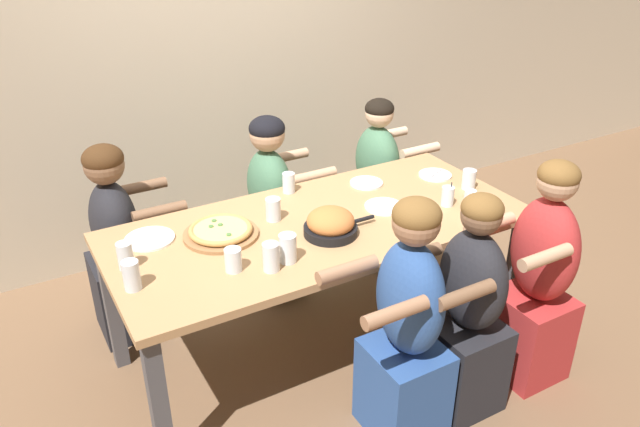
# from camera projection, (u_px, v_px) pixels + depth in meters

# --- Properties ---
(ground_plane) EXTENTS (18.00, 18.00, 0.00)m
(ground_plane) POSITION_uv_depth(u_px,v_px,m) (320.00, 346.00, 3.45)
(ground_plane) COLOR brown
(ground_plane) RESTS_ON ground
(restaurant_back_panel) EXTENTS (10.00, 0.06, 3.20)m
(restaurant_back_panel) POSITION_uv_depth(u_px,v_px,m) (202.00, 7.00, 3.84)
(restaurant_back_panel) COLOR beige
(restaurant_back_panel) RESTS_ON ground
(dining_table) EXTENTS (2.09, 0.93, 0.78)m
(dining_table) POSITION_uv_depth(u_px,v_px,m) (320.00, 237.00, 3.13)
(dining_table) COLOR tan
(dining_table) RESTS_ON ground
(pizza_board_main) EXTENTS (0.36, 0.36, 0.05)m
(pizza_board_main) POSITION_uv_depth(u_px,v_px,m) (221.00, 231.00, 2.96)
(pizza_board_main) COLOR #996B42
(pizza_board_main) RESTS_ON dining_table
(skillet_bowl) EXTENTS (0.38, 0.26, 0.13)m
(skillet_bowl) POSITION_uv_depth(u_px,v_px,m) (331.00, 224.00, 2.96)
(skillet_bowl) COLOR black
(skillet_bowl) RESTS_ON dining_table
(empty_plate_a) EXTENTS (0.18, 0.18, 0.02)m
(empty_plate_a) POSITION_uv_depth(u_px,v_px,m) (366.00, 183.00, 3.49)
(empty_plate_a) COLOR white
(empty_plate_a) RESTS_ON dining_table
(empty_plate_b) EXTENTS (0.23, 0.23, 0.02)m
(empty_plate_b) POSITION_uv_depth(u_px,v_px,m) (150.00, 239.00, 2.93)
(empty_plate_b) COLOR white
(empty_plate_b) RESTS_ON dining_table
(empty_plate_c) EXTENTS (0.20, 0.20, 0.02)m
(empty_plate_c) POSITION_uv_depth(u_px,v_px,m) (384.00, 207.00, 3.23)
(empty_plate_c) COLOR white
(empty_plate_c) RESTS_ON dining_table
(empty_plate_d) EXTENTS (0.19, 0.19, 0.02)m
(empty_plate_d) POSITION_uv_depth(u_px,v_px,m) (435.00, 175.00, 3.59)
(empty_plate_d) COLOR white
(empty_plate_d) RESTS_ON dining_table
(cocktail_glass_blue) EXTENTS (0.07, 0.07, 0.13)m
(cocktail_glass_blue) POSITION_uv_depth(u_px,v_px,m) (448.00, 197.00, 3.24)
(cocktail_glass_blue) COLOR silver
(cocktail_glass_blue) RESTS_ON dining_table
(drinking_glass_a) EXTENTS (0.07, 0.07, 0.13)m
(drinking_glass_a) POSITION_uv_depth(u_px,v_px,m) (271.00, 259.00, 2.68)
(drinking_glass_a) COLOR silver
(drinking_glass_a) RESTS_ON dining_table
(drinking_glass_b) EXTENTS (0.06, 0.06, 0.12)m
(drinking_glass_b) POSITION_uv_depth(u_px,v_px,m) (469.00, 203.00, 3.17)
(drinking_glass_b) COLOR silver
(drinking_glass_b) RESTS_ON dining_table
(drinking_glass_c) EXTENTS (0.08, 0.08, 0.13)m
(drinking_glass_c) POSITION_uv_depth(u_px,v_px,m) (288.00, 250.00, 2.74)
(drinking_glass_c) COLOR silver
(drinking_glass_c) RESTS_ON dining_table
(drinking_glass_d) EXTENTS (0.07, 0.07, 0.11)m
(drinking_glass_d) POSITION_uv_depth(u_px,v_px,m) (233.00, 261.00, 2.68)
(drinking_glass_d) COLOR silver
(drinking_glass_d) RESTS_ON dining_table
(drinking_glass_e) EXTENTS (0.07, 0.07, 0.13)m
(drinking_glass_e) POSITION_uv_depth(u_px,v_px,m) (126.00, 257.00, 2.69)
(drinking_glass_e) COLOR silver
(drinking_glass_e) RESTS_ON dining_table
(drinking_glass_f) EXTENTS (0.08, 0.08, 0.12)m
(drinking_glass_f) POSITION_uv_depth(u_px,v_px,m) (273.00, 211.00, 3.10)
(drinking_glass_f) COLOR silver
(drinking_glass_f) RESTS_ON dining_table
(drinking_glass_g) EXTENTS (0.08, 0.08, 0.10)m
(drinking_glass_g) POSITION_uv_depth(u_px,v_px,m) (419.00, 210.00, 3.11)
(drinking_glass_g) COLOR silver
(drinking_glass_g) RESTS_ON dining_table
(drinking_glass_h) EXTENTS (0.07, 0.07, 0.11)m
(drinking_glass_h) POSITION_uv_depth(u_px,v_px,m) (289.00, 184.00, 3.38)
(drinking_glass_h) COLOR silver
(drinking_glass_h) RESTS_ON dining_table
(drinking_glass_i) EXTENTS (0.08, 0.08, 0.11)m
(drinking_glass_i) POSITION_uv_depth(u_px,v_px,m) (469.00, 180.00, 3.42)
(drinking_glass_i) COLOR silver
(drinking_glass_i) RESTS_ON dining_table
(drinking_glass_j) EXTENTS (0.07, 0.07, 0.13)m
(drinking_glass_j) POSITION_uv_depth(u_px,v_px,m) (132.00, 277.00, 2.55)
(drinking_glass_j) COLOR silver
(drinking_glass_j) RESTS_ON dining_table
(diner_far_right) EXTENTS (0.51, 0.40, 1.10)m
(diner_far_right) POSITION_uv_depth(u_px,v_px,m) (376.00, 188.00, 4.11)
(diner_far_right) COLOR #477556
(diner_far_right) RESTS_ON ground
(diner_near_right) EXTENTS (0.51, 0.40, 1.18)m
(diner_near_right) POSITION_uv_depth(u_px,v_px,m) (538.00, 283.00, 3.04)
(diner_near_right) COLOR #B22D2D
(diner_near_right) RESTS_ON ground
(diner_near_midright) EXTENTS (0.51, 0.40, 1.13)m
(diner_near_midright) POSITION_uv_depth(u_px,v_px,m) (467.00, 316.00, 2.86)
(diner_near_midright) COLOR #232328
(diner_near_midright) RESTS_ON ground
(diner_far_center) EXTENTS (0.51, 0.40, 1.12)m
(diner_far_center) POSITION_uv_depth(u_px,v_px,m) (271.00, 211.00, 3.76)
(diner_far_center) COLOR #477556
(diner_far_center) RESTS_ON ground
(diner_far_left) EXTENTS (0.51, 0.40, 1.12)m
(diner_far_left) POSITION_uv_depth(u_px,v_px,m) (119.00, 249.00, 3.36)
(diner_far_left) COLOR #232328
(diner_far_left) RESTS_ON ground
(diner_near_center) EXTENTS (0.51, 0.40, 1.19)m
(diner_near_center) POSITION_uv_depth(u_px,v_px,m) (407.00, 333.00, 2.69)
(diner_near_center) COLOR #2D5193
(diner_near_center) RESTS_ON ground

